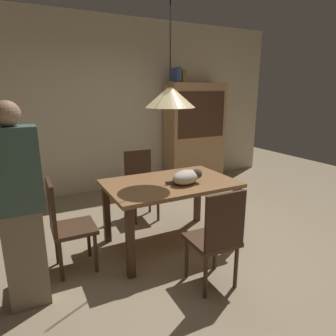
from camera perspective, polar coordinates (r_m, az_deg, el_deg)
ground at (r=3.34m, az=5.40°, el=-16.38°), size 10.00×10.00×0.00m
back_wall at (r=5.29m, az=-10.18°, el=11.58°), size 6.40×0.10×2.90m
dining_table at (r=3.28m, az=0.39°, el=-4.35°), size 1.40×0.90×0.75m
chair_left_side at (r=3.02m, az=-19.26°, el=-9.80°), size 0.41×0.41×0.93m
chair_near_front at (r=2.65m, az=9.43°, el=-12.66°), size 0.41×0.41×0.93m
chair_far_back at (r=4.08m, az=-5.31°, el=-2.56°), size 0.42×0.42×0.93m
cat_sleeping at (r=3.17m, az=3.66°, el=-1.71°), size 0.40×0.31×0.16m
pendant_lamp at (r=3.10m, az=0.42°, el=13.64°), size 0.52×0.52×1.30m
hutch_bookcase at (r=5.64m, az=5.12°, el=6.21°), size 1.12×0.45×1.85m
book_blue_wide at (r=5.37m, az=1.40°, el=17.40°), size 0.06×0.24×0.24m
book_green_slim at (r=5.40m, az=1.95°, el=17.48°), size 0.03×0.20×0.26m
book_brown_thick at (r=5.43m, az=2.54°, el=17.25°), size 0.06×0.24×0.22m
person_standing at (r=2.57m, az=-26.64°, el=-7.12°), size 0.36×0.22×1.66m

